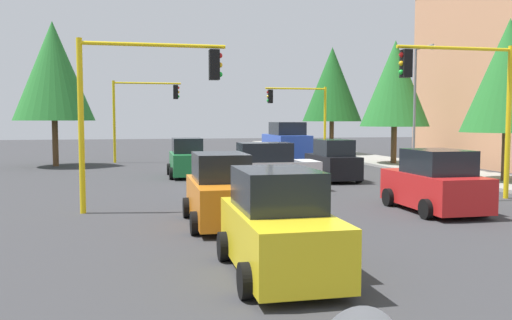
{
  "coord_description": "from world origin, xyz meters",
  "views": [
    {
      "loc": [
        23.13,
        -5.66,
        2.9
      ],
      "look_at": [
        1.1,
        -0.93,
        1.2
      ],
      "focal_mm": 37.24,
      "sensor_mm": 36.0,
      "label": 1
    }
  ],
  "objects_px": {
    "traffic_signal_far_right": "(141,105)",
    "car_red": "(435,183)",
    "traffic_signal_near_right": "(142,90)",
    "car_yellow": "(278,227)",
    "tree_roadside_mid": "(395,84)",
    "tree_roadside_near": "(509,76)",
    "tree_opposite_side": "(53,71)",
    "car_white": "(268,169)",
    "delivery_van_blue": "(286,147)",
    "traffic_signal_near_left": "(465,90)",
    "street_lamp_curbside": "(418,94)",
    "car_black": "(333,162)",
    "car_green": "(187,159)",
    "traffic_signal_far_left": "(301,108)",
    "tree_roadside_far": "(332,84)",
    "car_orange": "(221,192)"
  },
  "relations": [
    {
      "from": "tree_roadside_far",
      "to": "car_yellow",
      "type": "height_order",
      "value": "tree_roadside_far"
    },
    {
      "from": "traffic_signal_near_right",
      "to": "car_black",
      "type": "xyz_separation_m",
      "value": [
        -6.89,
        8.92,
        -2.94
      ]
    },
    {
      "from": "tree_roadside_near",
      "to": "traffic_signal_near_right",
      "type": "bearing_deg",
      "value": -76.09
    },
    {
      "from": "car_red",
      "to": "car_yellow",
      "type": "xyz_separation_m",
      "value": [
        5.62,
        -6.57,
        -0.0
      ]
    },
    {
      "from": "car_white",
      "to": "car_green",
      "type": "distance_m",
      "value": 6.7
    },
    {
      "from": "traffic_signal_far_right",
      "to": "car_yellow",
      "type": "height_order",
      "value": "traffic_signal_far_right"
    },
    {
      "from": "tree_roadside_mid",
      "to": "traffic_signal_near_left",
      "type": "bearing_deg",
      "value": -17.13
    },
    {
      "from": "traffic_signal_near_left",
      "to": "car_orange",
      "type": "bearing_deg",
      "value": -74.21
    },
    {
      "from": "car_white",
      "to": "tree_roadside_near",
      "type": "bearing_deg",
      "value": 90.0
    },
    {
      "from": "street_lamp_curbside",
      "to": "car_green",
      "type": "bearing_deg",
      "value": -92.18
    },
    {
      "from": "tree_opposite_side",
      "to": "car_orange",
      "type": "height_order",
      "value": "tree_opposite_side"
    },
    {
      "from": "traffic_signal_near_right",
      "to": "tree_roadside_mid",
      "type": "relative_size",
      "value": 0.68
    },
    {
      "from": "car_black",
      "to": "traffic_signal_near_left",
      "type": "bearing_deg",
      "value": 19.35
    },
    {
      "from": "street_lamp_curbside",
      "to": "car_black",
      "type": "bearing_deg",
      "value": -65.41
    },
    {
      "from": "traffic_signal_far_right",
      "to": "car_orange",
      "type": "relative_size",
      "value": 1.41
    },
    {
      "from": "traffic_signal_near_right",
      "to": "car_red",
      "type": "xyz_separation_m",
      "value": [
        1.99,
        9.04,
        -2.94
      ]
    },
    {
      "from": "traffic_signal_near_left",
      "to": "car_yellow",
      "type": "distance_m",
      "value": 12.09
    },
    {
      "from": "tree_roadside_near",
      "to": "tree_roadside_mid",
      "type": "height_order",
      "value": "tree_roadside_mid"
    },
    {
      "from": "traffic_signal_far_left",
      "to": "car_white",
      "type": "bearing_deg",
      "value": -21.35
    },
    {
      "from": "car_white",
      "to": "tree_roadside_far",
      "type": "bearing_deg",
      "value": 153.17
    },
    {
      "from": "tree_roadside_near",
      "to": "traffic_signal_far_left",
      "type": "bearing_deg",
      "value": -163.1
    },
    {
      "from": "traffic_signal_near_right",
      "to": "car_yellow",
      "type": "distance_m",
      "value": 8.52
    },
    {
      "from": "traffic_signal_near_left",
      "to": "street_lamp_curbside",
      "type": "relative_size",
      "value": 0.8
    },
    {
      "from": "traffic_signal_far_right",
      "to": "car_red",
      "type": "relative_size",
      "value": 1.41
    },
    {
      "from": "car_green",
      "to": "car_yellow",
      "type": "xyz_separation_m",
      "value": [
        17.7,
        0.23,
        -0.0
      ]
    },
    {
      "from": "tree_roadside_mid",
      "to": "car_yellow",
      "type": "height_order",
      "value": "tree_roadside_mid"
    },
    {
      "from": "tree_roadside_near",
      "to": "car_red",
      "type": "xyz_separation_m",
      "value": [
        5.99,
        -7.12,
        -3.98
      ]
    },
    {
      "from": "car_red",
      "to": "car_yellow",
      "type": "height_order",
      "value": "same"
    },
    {
      "from": "car_yellow",
      "to": "tree_roadside_near",
      "type": "bearing_deg",
      "value": 130.31
    },
    {
      "from": "car_black",
      "to": "car_yellow",
      "type": "xyz_separation_m",
      "value": [
        14.51,
        -6.45,
        0.0
      ]
    },
    {
      "from": "tree_roadside_near",
      "to": "traffic_signal_far_right",
      "type": "bearing_deg",
      "value": -134.68
    },
    {
      "from": "delivery_van_blue",
      "to": "car_white",
      "type": "bearing_deg",
      "value": -19.44
    },
    {
      "from": "tree_roadside_mid",
      "to": "street_lamp_curbside",
      "type": "bearing_deg",
      "value": -10.33
    },
    {
      "from": "traffic_signal_near_left",
      "to": "car_red",
      "type": "bearing_deg",
      "value": -49.16
    },
    {
      "from": "traffic_signal_far_left",
      "to": "delivery_van_blue",
      "type": "bearing_deg",
      "value": -24.26
    },
    {
      "from": "tree_roadside_near",
      "to": "tree_roadside_mid",
      "type": "distance_m",
      "value": 10.02
    },
    {
      "from": "traffic_signal_near_right",
      "to": "car_orange",
      "type": "relative_size",
      "value": 1.37
    },
    {
      "from": "traffic_signal_near_left",
      "to": "tree_roadside_far",
      "type": "bearing_deg",
      "value": 170.97
    },
    {
      "from": "car_white",
      "to": "car_black",
      "type": "distance_m",
      "value": 4.84
    },
    {
      "from": "tree_roadside_near",
      "to": "car_green",
      "type": "distance_m",
      "value": 15.7
    },
    {
      "from": "car_red",
      "to": "car_orange",
      "type": "xyz_separation_m",
      "value": [
        0.62,
        -6.92,
        -0.0
      ]
    },
    {
      "from": "tree_opposite_side",
      "to": "car_white",
      "type": "xyz_separation_m",
      "value": [
        14.0,
        10.38,
        -5.03
      ]
    },
    {
      "from": "traffic_signal_far_right",
      "to": "tree_roadside_far",
      "type": "relative_size",
      "value": 0.63
    },
    {
      "from": "tree_roadside_far",
      "to": "tree_roadside_mid",
      "type": "relative_size",
      "value": 1.11
    },
    {
      "from": "traffic_signal_near_left",
      "to": "street_lamp_curbside",
      "type": "bearing_deg",
      "value": 159.91
    },
    {
      "from": "traffic_signal_far_right",
      "to": "delivery_van_blue",
      "type": "bearing_deg",
      "value": 53.76
    },
    {
      "from": "traffic_signal_near_right",
      "to": "tree_opposite_side",
      "type": "xyz_separation_m",
      "value": [
        -18.0,
        -5.35,
        2.09
      ]
    },
    {
      "from": "car_red",
      "to": "car_green",
      "type": "xyz_separation_m",
      "value": [
        -12.08,
        -6.8,
        -0.0
      ]
    },
    {
      "from": "traffic_signal_far_left",
      "to": "traffic_signal_far_right",
      "type": "bearing_deg",
      "value": -90.0
    },
    {
      "from": "tree_opposite_side",
      "to": "car_white",
      "type": "relative_size",
      "value": 2.23
    }
  ]
}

